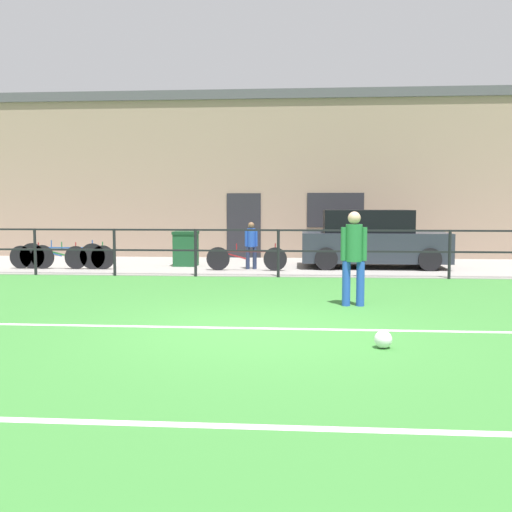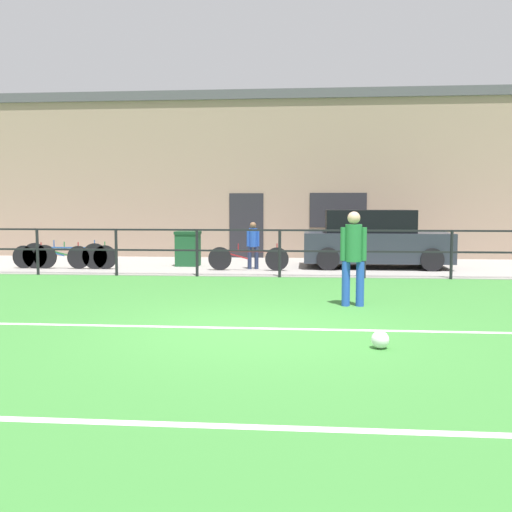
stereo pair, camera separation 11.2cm
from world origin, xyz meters
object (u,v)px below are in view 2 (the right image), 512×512
object	(u,v)px
spectator_child	(253,242)
trash_bin_0	(188,248)
player_striker	(353,253)
parked_car_red	(374,240)
bicycle_parked_0	(75,256)
bicycle_parked_3	(248,258)
bicycle_parked_2	(51,257)
bicycle_parked_1	(65,255)
soccer_ball_spare	(380,340)

from	to	relation	value
spectator_child	trash_bin_0	size ratio (longest dim) A/B	1.29
player_striker	trash_bin_0	world-z (taller)	player_striker
parked_car_red	bicycle_parked_0	xyz separation A→B (m)	(-8.02, -1.10, -0.41)
spectator_child	bicycle_parked_3	bearing A→B (deg)	65.78
bicycle_parked_0	parked_car_red	bearing A→B (deg)	7.82
bicycle_parked_2	bicycle_parked_1	bearing A→B (deg)	0.00
trash_bin_0	bicycle_parked_1	bearing A→B (deg)	-161.81
parked_car_red	bicycle_parked_0	bearing A→B (deg)	-172.18
spectator_child	parked_car_red	bearing A→B (deg)	-178.45
parked_car_red	soccer_ball_spare	bearing A→B (deg)	-95.76
spectator_child	bicycle_parked_3	distance (m)	0.56
soccer_ball_spare	trash_bin_0	size ratio (longest dim) A/B	0.22
bicycle_parked_0	bicycle_parked_2	bearing A→B (deg)	180.00
player_striker	trash_bin_0	distance (m)	7.40
soccer_ball_spare	bicycle_parked_3	world-z (taller)	bicycle_parked_3
soccer_ball_spare	parked_car_red	xyz separation A→B (m)	(0.93, 9.21, 0.65)
soccer_ball_spare	bicycle_parked_0	world-z (taller)	bicycle_parked_0
bicycle_parked_0	trash_bin_0	size ratio (longest dim) A/B	2.36
player_striker	bicycle_parked_2	world-z (taller)	player_striker
bicycle_parked_2	bicycle_parked_0	bearing A→B (deg)	0.00
bicycle_parked_3	trash_bin_0	size ratio (longest dim) A/B	2.17
bicycle_parked_3	trash_bin_0	bearing A→B (deg)	150.19
spectator_child	parked_car_red	size ratio (longest dim) A/B	0.32
bicycle_parked_0	bicycle_parked_3	world-z (taller)	bicycle_parked_0
spectator_child	trash_bin_0	bearing A→B (deg)	-29.58
spectator_child	bicycle_parked_1	size ratio (longest dim) A/B	0.53
bicycle_parked_1	trash_bin_0	world-z (taller)	trash_bin_0
spectator_child	bicycle_parked_3	size ratio (longest dim) A/B	0.59
spectator_child	bicycle_parked_0	world-z (taller)	spectator_child
bicycle_parked_0	bicycle_parked_2	size ratio (longest dim) A/B	1.07
soccer_ball_spare	bicycle_parked_0	size ratio (longest dim) A/B	0.09
soccer_ball_spare	spectator_child	xyz separation A→B (m)	(-2.34, 8.49, 0.62)
player_striker	soccer_ball_spare	size ratio (longest dim) A/B	7.49
soccer_ball_spare	parked_car_red	world-z (taller)	parked_car_red
spectator_child	soccer_ball_spare	bearing A→B (deg)	94.60
player_striker	soccer_ball_spare	world-z (taller)	player_striker
bicycle_parked_3	player_striker	bearing A→B (deg)	-65.52
bicycle_parked_2	trash_bin_0	size ratio (longest dim) A/B	2.20
spectator_child	bicycle_parked_1	distance (m)	5.06
player_striker	parked_car_red	bearing A→B (deg)	-99.48
trash_bin_0	player_striker	bearing A→B (deg)	-56.09
spectator_child	bicycle_parked_0	bearing A→B (deg)	-6.12
parked_car_red	bicycle_parked_0	size ratio (longest dim) A/B	1.71
trash_bin_0	bicycle_parked_0	bearing A→B (deg)	-160.15
bicycle_parked_0	bicycle_parked_3	size ratio (longest dim) A/B	1.09
spectator_child	player_striker	bearing A→B (deg)	101.33
bicycle_parked_0	trash_bin_0	bearing A→B (deg)	19.85
player_striker	bicycle_parked_0	xyz separation A→B (m)	(-6.98, 5.10, -0.56)
bicycle_parked_0	bicycle_parked_3	xyz separation A→B (m)	(4.66, 0.00, -0.01)
soccer_ball_spare	bicycle_parked_3	xyz separation A→B (m)	(-2.43, 8.11, 0.23)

